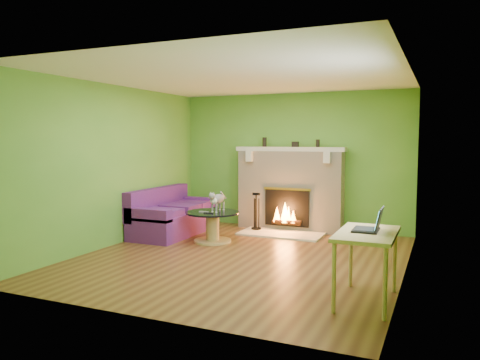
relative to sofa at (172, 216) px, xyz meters
The scene contains 22 objects.
floor 2.18m from the sofa, 30.33° to the right, with size 5.00×5.00×0.00m, color #552E18.
ceiling 3.13m from the sofa, 30.33° to the right, with size 5.00×5.00×0.00m, color white.
wall_back 2.53m from the sofa, 37.22° to the left, with size 5.00×5.00×0.00m, color #509430.
wall_front 4.16m from the sofa, 62.60° to the right, with size 5.00×5.00×0.00m, color #509430.
wall_left 1.51m from the sofa, 109.76° to the right, with size 5.00×5.00×0.00m, color #509430.
wall_right 4.36m from the sofa, 14.82° to the right, with size 5.00×5.00×0.00m, color #509430.
window_frame 4.72m from the sofa, 25.87° to the right, with size 1.20×1.20×0.00m, color silver.
window_pane 4.71m from the sofa, 25.91° to the right, with size 1.06×1.06×0.00m, color white.
fireplace 2.27m from the sofa, 33.43° to the left, with size 2.10×0.46×1.58m.
hearth 2.01m from the sofa, 20.96° to the left, with size 1.50×0.75×0.03m, color beige.
mantel 2.53m from the sofa, 33.00° to the left, with size 2.10×0.28×0.08m, color beige.
sofa is the anchor object (origin of this frame).
coffee_table 1.04m from the sofa, 17.36° to the right, with size 0.90×0.90×0.51m.
desk 4.45m from the sofa, 30.79° to the right, with size 0.59×1.02×0.75m.
cat 1.16m from the sofa, 13.62° to the right, with size 0.21×0.57×0.35m, color slate, non-canonical shape.
remote_silver 1.01m from the sofa, 25.78° to the right, with size 0.17×0.04×0.02m, color gray.
remote_black 1.14m from the sofa, 25.87° to the right, with size 0.16×0.04×0.02m, color black.
laptop 4.43m from the sofa, 30.36° to the right, with size 0.31×0.35×0.26m, color black, non-canonical shape.
fire_tools 1.57m from the sofa, 33.25° to the left, with size 0.19×0.19×0.70m, color black, non-canonical shape.
mantel_vase_left 2.27m from the sofa, 42.80° to the left, with size 0.08×0.08×0.18m, color black.
mantel_vase_right 3.00m from the sofa, 27.43° to the left, with size 0.07×0.07×0.14m, color black.
mantel_box 2.66m from the sofa, 32.36° to the left, with size 0.12×0.08×0.10m, color black.
Camera 1 is at (2.66, -6.16, 1.73)m, focal length 35.00 mm.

